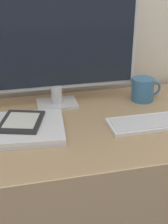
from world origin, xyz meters
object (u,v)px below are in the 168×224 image
object	(u,v)px
laptop	(14,129)
coffee_mug	(143,89)
ereader	(22,121)
monitor	(54,40)
keyboard	(151,123)

from	to	relation	value
laptop	coffee_mug	bearing A→B (deg)	16.56
ereader	laptop	bearing A→B (deg)	-148.02
laptop	coffee_mug	xyz separation A→B (m)	(0.51, 0.15, 0.03)
ereader	coffee_mug	world-z (taller)	coffee_mug
monitor	laptop	world-z (taller)	monitor
ereader	coffee_mug	distance (m)	0.51
laptop	ereader	bearing A→B (deg)	31.98
monitor	ereader	size ratio (longest dim) A/B	3.29
monitor	ereader	world-z (taller)	monitor
keyboard	ereader	size ratio (longest dim) A/B	1.55
keyboard	laptop	xyz separation A→B (m)	(-0.46, 0.05, 0.00)
laptop	ereader	world-z (taller)	ereader
monitor	coffee_mug	bearing A→B (deg)	-5.02
coffee_mug	monitor	bearing A→B (deg)	174.98
laptop	coffee_mug	size ratio (longest dim) A/B	2.80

